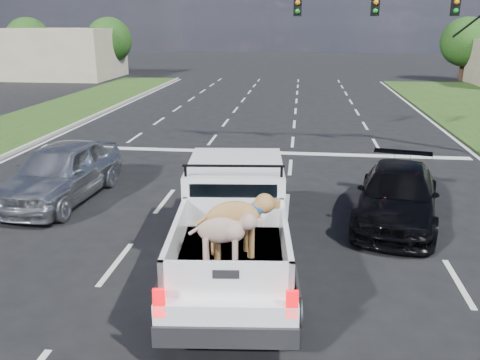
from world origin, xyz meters
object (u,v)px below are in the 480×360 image
(traffic_signal, at_px, (447,28))
(silver_sedan, at_px, (61,172))
(black_coupe, at_px, (397,195))
(pickup_truck, at_px, (233,222))

(traffic_signal, distance_m, silver_sedan, 14.20)
(silver_sedan, height_order, black_coupe, silver_sedan)
(pickup_truck, xyz_separation_m, black_coupe, (3.81, 3.16, -0.35))
(black_coupe, bearing_deg, silver_sedan, -170.96)
(silver_sedan, bearing_deg, black_coupe, 0.37)
(silver_sedan, relative_size, black_coupe, 1.03)
(traffic_signal, relative_size, black_coupe, 1.91)
(silver_sedan, bearing_deg, pickup_truck, -30.40)
(traffic_signal, xyz_separation_m, pickup_truck, (-6.43, -10.41, -3.68))
(traffic_signal, relative_size, silver_sedan, 1.86)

